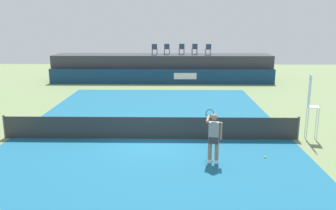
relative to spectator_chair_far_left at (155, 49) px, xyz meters
The scene contains 15 objects.
ground_plane 12.30m from the spectator_chair_far_left, 87.01° to the right, with size 48.00×48.00×0.00m, color #6B7F51.
court_inner 15.24m from the spectator_chair_far_left, 87.61° to the right, with size 12.00×22.00×0.00m, color #16597A.
sponsor_wall 2.65m from the spectator_chair_far_left, 66.92° to the right, with size 18.00×0.22×1.20m.
spectator_platform 1.74m from the spectator_chair_far_left, 26.42° to the left, with size 18.00×2.80×2.20m, color #38383D.
spectator_chair_far_left is the anchor object (origin of this frame).
spectator_chair_left 1.06m from the spectator_chair_far_left, 15.84° to the left, with size 0.45×0.45×0.89m.
spectator_chair_center 2.28m from the spectator_chair_far_left, ahead, with size 0.46×0.46×0.89m.
spectator_chair_right 3.36m from the spectator_chair_far_left, ahead, with size 0.47×0.47×0.89m.
spectator_chair_far_right 4.43m from the spectator_chair_far_left, ahead, with size 0.48×0.48×0.89m.
umpire_chair 16.68m from the spectator_chair_far_left, 64.10° to the right, with size 0.52×0.52×2.76m.
tennis_net 15.16m from the spectator_chair_far_left, 87.61° to the right, with size 12.40×0.02×0.95m, color #2D2D2D.
net_post_near 16.14m from the spectator_chair_far_left, 110.40° to the right, with size 0.10×0.10×1.00m, color #4C4C51.
net_post_far 16.62m from the spectator_chair_far_left, 65.51° to the right, with size 0.10×0.10×1.00m, color #4C4C51.
tennis_player 17.83m from the spectator_chair_far_left, 80.25° to the right, with size 0.57×1.21×1.77m.
tennis_ball 17.98m from the spectator_chair_far_left, 73.82° to the right, with size 0.07×0.07×0.07m, color #D8EA33.
Camera 1 is at (0.99, -14.07, 4.81)m, focal length 37.32 mm.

